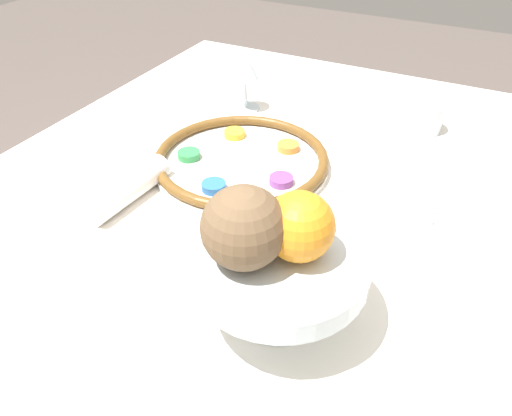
{
  "coord_description": "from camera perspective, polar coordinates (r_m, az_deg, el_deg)",
  "views": [
    {
      "loc": [
        0.53,
        0.35,
        1.28
      ],
      "look_at": [
        -0.04,
        0.06,
        0.8
      ],
      "focal_mm": 35.0,
      "sensor_mm": 36.0,
      "label": 1
    }
  ],
  "objects": [
    {
      "name": "fruit_stand",
      "position": [
        0.62,
        2.62,
        -6.82
      ],
      "size": [
        0.22,
        0.22,
        0.11
      ],
      "color": "silver",
      "rests_on": "dining_table"
    },
    {
      "name": "fork_left",
      "position": [
        0.91,
        14.38,
        1.02
      ],
      "size": [
        0.03,
        0.19,
        0.01
      ],
      "color": "silver",
      "rests_on": "dining_table"
    },
    {
      "name": "orange_fruit",
      "position": [
        0.58,
        4.96,
        -2.12
      ],
      "size": [
        0.09,
        0.09,
        0.09
      ],
      "color": "orange",
      "rests_on": "fruit_stand"
    },
    {
      "name": "napkin_roll",
      "position": [
        0.9,
        -14.41,
        2.17
      ],
      "size": [
        0.18,
        0.06,
        0.05
      ],
      "color": "white",
      "rests_on": "dining_table"
    },
    {
      "name": "spoon",
      "position": [
        0.93,
        -16.84,
        1.35
      ],
      "size": [
        0.16,
        0.07,
        0.01
      ],
      "color": "silver",
      "rests_on": "dining_table"
    },
    {
      "name": "fork_right",
      "position": [
        0.89,
        13.88,
        0.01
      ],
      "size": [
        0.02,
        0.18,
        0.01
      ],
      "color": "silver",
      "rests_on": "dining_table"
    },
    {
      "name": "dining_table",
      "position": [
        1.1,
        -3.87,
        -17.97
      ],
      "size": [
        1.6,
        1.02,
        0.76
      ],
      "color": "silver",
      "rests_on": "ground_plane"
    },
    {
      "name": "cup_near",
      "position": [
        1.15,
        18.62,
        9.8
      ],
      "size": [
        0.08,
        0.08,
        0.06
      ],
      "color": "silver",
      "rests_on": "dining_table"
    },
    {
      "name": "coconut",
      "position": [
        0.57,
        -1.42,
        -2.26
      ],
      "size": [
        0.1,
        0.1,
        0.1
      ],
      "color": "brown",
      "rests_on": "fruit_stand"
    },
    {
      "name": "seder_plate",
      "position": [
        0.97,
        -1.68,
        5.52
      ],
      "size": [
        0.34,
        0.34,
        0.03
      ],
      "color": "silver",
      "rests_on": "dining_table"
    },
    {
      "name": "wine_glass",
      "position": [
        1.17,
        -1.25,
        15.49
      ],
      "size": [
        0.07,
        0.07,
        0.13
      ],
      "color": "silver",
      "rests_on": "dining_table"
    }
  ]
}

